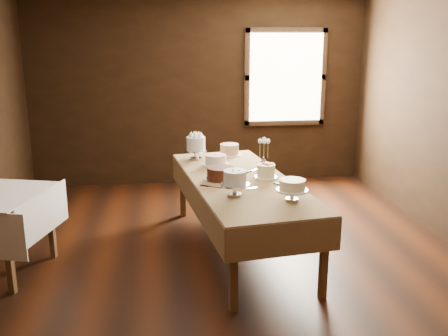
# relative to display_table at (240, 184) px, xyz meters

# --- Properties ---
(floor) EXTENTS (5.00, 6.00, 0.01)m
(floor) POSITION_rel_display_table_xyz_m (-0.19, -0.38, -0.72)
(floor) COLOR black
(floor) RESTS_ON ground
(wall_back) EXTENTS (5.00, 0.02, 2.80)m
(wall_back) POSITION_rel_display_table_xyz_m (-0.19, 2.62, 0.68)
(wall_back) COLOR black
(wall_back) RESTS_ON ground
(wall_front) EXTENTS (5.00, 0.02, 2.80)m
(wall_front) POSITION_rel_display_table_xyz_m (-0.19, -3.38, 0.68)
(wall_front) COLOR black
(wall_front) RESTS_ON ground
(window) EXTENTS (1.10, 0.05, 1.30)m
(window) POSITION_rel_display_table_xyz_m (1.11, 2.56, 0.88)
(window) COLOR #FFEABF
(window) RESTS_ON wall_back
(display_table) EXTENTS (1.29, 2.62, 0.78)m
(display_table) POSITION_rel_display_table_xyz_m (0.00, 0.00, 0.00)
(display_table) COLOR #503419
(display_table) RESTS_ON ground
(cake_meringue) EXTENTS (0.28, 0.28, 0.28)m
(cake_meringue) POSITION_rel_display_table_xyz_m (-0.38, 0.92, 0.18)
(cake_meringue) COLOR silver
(cake_meringue) RESTS_ON display_table
(cake_speckled) EXTENTS (0.32, 0.32, 0.14)m
(cake_speckled) POSITION_rel_display_table_xyz_m (0.04, 1.08, 0.12)
(cake_speckled) COLOR white
(cake_speckled) RESTS_ON display_table
(cake_lattice) EXTENTS (0.30, 0.30, 0.11)m
(cake_lattice) POSITION_rel_display_table_xyz_m (-0.18, 0.60, 0.11)
(cake_lattice) COLOR white
(cake_lattice) RESTS_ON display_table
(cake_chocolate) EXTENTS (0.36, 0.36, 0.13)m
(cake_chocolate) POSITION_rel_display_table_xyz_m (-0.20, 0.00, 0.12)
(cake_chocolate) COLOR silver
(cake_chocolate) RESTS_ON display_table
(cake_flowers) EXTENTS (0.24, 0.24, 0.14)m
(cake_flowers) POSITION_rel_display_table_xyz_m (0.27, 0.02, 0.12)
(cake_flowers) COLOR white
(cake_flowers) RESTS_ON display_table
(cake_swirl) EXTENTS (0.27, 0.27, 0.25)m
(cake_swirl) POSITION_rel_display_table_xyz_m (-0.13, -0.53, 0.17)
(cake_swirl) COLOR silver
(cake_swirl) RESTS_ON display_table
(cake_cream) EXTENTS (0.29, 0.29, 0.20)m
(cake_cream) POSITION_rel_display_table_xyz_m (0.35, -0.74, 0.15)
(cake_cream) COLOR white
(cake_cream) RESTS_ON display_table
(cake_server_a) EXTENTS (0.24, 0.06, 0.01)m
(cake_server_a) POSITION_rel_display_table_xyz_m (0.05, -0.33, 0.06)
(cake_server_a) COLOR silver
(cake_server_a) RESTS_ON display_table
(cake_server_b) EXTENTS (0.13, 0.22, 0.01)m
(cake_server_b) POSITION_rel_display_table_xyz_m (0.39, -0.34, 0.06)
(cake_server_b) COLOR silver
(cake_server_b) RESTS_ON display_table
(cake_server_c) EXTENTS (0.10, 0.24, 0.01)m
(cake_server_c) POSITION_rel_display_table_xyz_m (-0.06, 0.34, 0.06)
(cake_server_c) COLOR silver
(cake_server_c) RESTS_ON display_table
(cake_server_d) EXTENTS (0.19, 0.19, 0.01)m
(cake_server_d) POSITION_rel_display_table_xyz_m (0.23, 0.35, 0.06)
(cake_server_d) COLOR silver
(cake_server_d) RESTS_ON display_table
(cake_server_e) EXTENTS (0.22, 0.14, 0.01)m
(cake_server_e) POSITION_rel_display_table_xyz_m (-0.28, -0.27, 0.06)
(cake_server_e) COLOR silver
(cake_server_e) RESTS_ON display_table
(flower_vase) EXTENTS (0.18, 0.18, 0.14)m
(flower_vase) POSITION_rel_display_table_xyz_m (0.31, 0.31, 0.13)
(flower_vase) COLOR #2D2823
(flower_vase) RESTS_ON display_table
(flower_bouquet) EXTENTS (0.14, 0.14, 0.20)m
(flower_bouquet) POSITION_rel_display_table_xyz_m (0.31, 0.31, 0.32)
(flower_bouquet) COLOR white
(flower_bouquet) RESTS_ON flower_vase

